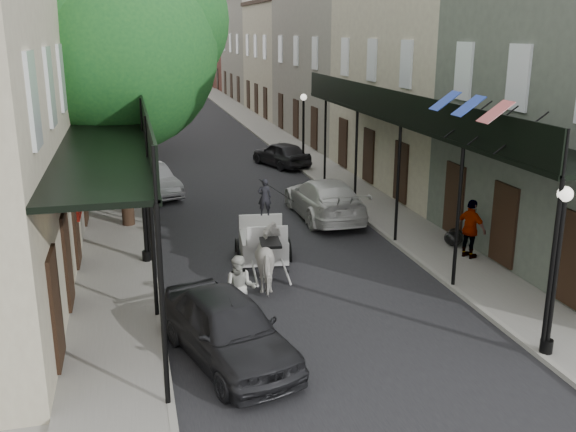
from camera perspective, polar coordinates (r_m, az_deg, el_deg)
ground at (r=15.18m, az=4.39°, el=-10.69°), size 140.00×140.00×0.00m
road at (r=33.81m, az=-6.29°, el=4.43°), size 8.00×90.00×0.01m
sidewalk_left at (r=33.52m, az=-14.80°, el=3.98°), size 2.20×90.00×0.12m
sidewalk_right at (r=34.80m, az=1.92°, el=4.94°), size 2.20×90.00×0.12m
building_row_left at (r=43.06m, az=-20.16°, el=13.12°), size 5.00×80.00×10.50m
building_row_right at (r=44.77m, az=2.95°, el=14.14°), size 5.00×80.00×10.50m
gallery_left at (r=20.00m, az=-15.18°, el=7.60°), size 2.20×18.05×4.88m
gallery_right at (r=22.00m, az=10.87°, el=8.61°), size 2.20×18.05×4.88m
tree_near at (r=23.00m, az=-14.03°, el=14.84°), size 7.31×6.80×9.63m
tree_far at (r=37.01m, az=-14.23°, el=14.16°), size 6.45×6.00×8.61m
lamppost_right_near at (r=14.56m, az=22.71°, el=-4.38°), size 0.32×0.32×3.71m
lamppost_left at (r=19.43m, az=-12.75°, el=1.48°), size 0.32×0.32×3.71m
lamppost_right_far at (r=32.32m, az=1.38°, el=7.66°), size 0.32×0.32×3.71m
horse at (r=17.70m, az=-1.53°, el=-3.76°), size 1.07×2.00×1.62m
carriage at (r=20.01m, az=-2.33°, el=-0.66°), size 1.82×2.52×2.71m
pedestrian_walking at (r=15.71m, az=-4.26°, el=-6.42°), size 0.95×0.84×1.64m
pedestrian_sidewalk_left at (r=31.06m, az=-15.92°, el=4.80°), size 1.37×1.17×1.85m
pedestrian_sidewalk_right at (r=20.27m, az=15.94°, el=-1.11°), size 0.83×1.16×1.83m
car_left_near at (r=13.92m, az=-5.34°, el=-9.90°), size 2.92×4.70×1.49m
car_left_mid at (r=28.12m, az=-12.09°, el=3.13°), size 2.62×4.27×1.33m
car_left_far at (r=47.04m, az=-11.83°, el=8.35°), size 3.35×5.38×1.39m
car_right_near at (r=24.20m, az=3.23°, el=1.57°), size 2.15×5.18×1.50m
car_right_far at (r=33.45m, az=-0.61°, el=5.54°), size 2.74×4.16×1.32m
trash_bags at (r=21.65m, az=14.53°, el=-1.80°), size 0.85×1.00×0.50m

